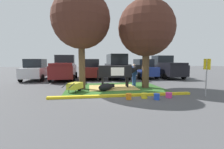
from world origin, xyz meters
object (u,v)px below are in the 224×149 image
at_px(wheelbarrow, 75,86).
at_px(sedan_blue, 143,69).
at_px(calf_lying, 106,87).
at_px(person_handler, 134,74).
at_px(pickup_truck_maroon, 65,68).
at_px(bucket_pink, 169,95).
at_px(parking_sign, 207,70).
at_px(bucket_blue, 157,96).
at_px(cow_holstein, 116,71).
at_px(sedan_silver, 36,70).
at_px(pickup_truck_black, 166,67).
at_px(suv_black, 116,66).
at_px(bucket_yellow, 144,96).
at_px(shade_tree_left, 81,20).
at_px(bucket_orange, 129,96).
at_px(shade_tree_right, 146,28).
at_px(sedan_red, 91,69).

distance_m(wheelbarrow, sedan_blue, 9.78).
relative_size(calf_lying, sedan_blue, 0.27).
distance_m(person_handler, pickup_truck_maroon, 7.44).
distance_m(bucket_pink, pickup_truck_maroon, 10.79).
relative_size(parking_sign, bucket_blue, 6.53).
bearing_deg(sedan_blue, cow_holstein, -125.17).
height_order(bucket_blue, sedan_silver, sedan_silver).
height_order(cow_holstein, pickup_truck_black, pickup_truck_black).
height_order(sedan_blue, pickup_truck_black, pickup_truck_black).
bearing_deg(suv_black, sedan_blue, 5.60).
xyz_separation_m(pickup_truck_maroon, suv_black, (5.19, 0.17, 0.16)).
height_order(cow_holstein, person_handler, person_handler).
bearing_deg(bucket_blue, cow_holstein, 108.76).
height_order(bucket_blue, pickup_truck_maroon, pickup_truck_maroon).
bearing_deg(sedan_silver, bucket_yellow, -48.97).
bearing_deg(sedan_silver, shade_tree_left, -51.79).
bearing_deg(wheelbarrow, sedan_blue, 46.46).
bearing_deg(pickup_truck_maroon, bucket_yellow, -59.99).
bearing_deg(person_handler, bucket_orange, -110.16).
relative_size(cow_holstein, bucket_pink, 9.15).
height_order(bucket_orange, sedan_blue, sedan_blue).
relative_size(calf_lying, parking_sign, 0.61).
bearing_deg(shade_tree_right, sedan_silver, 146.66).
relative_size(shade_tree_left, bucket_pink, 18.52).
distance_m(parking_sign, bucket_blue, 3.14).
bearing_deg(bucket_orange, parking_sign, 0.50).
height_order(shade_tree_left, sedan_silver, shade_tree_left).
bearing_deg(shade_tree_right, bucket_orange, -122.85).
distance_m(wheelbarrow, bucket_blue, 4.69).
height_order(shade_tree_right, sedan_red, shade_tree_right).
bearing_deg(cow_holstein, pickup_truck_maroon, 128.95).
height_order(person_handler, suv_black, suv_black).
bearing_deg(shade_tree_right, sedan_blue, 71.68).
bearing_deg(bucket_pink, sedan_red, 112.20).
xyz_separation_m(sedan_silver, pickup_truck_black, (13.44, 0.20, 0.13)).
distance_m(bucket_blue, pickup_truck_black, 10.80).
xyz_separation_m(bucket_yellow, sedan_blue, (3.19, 9.12, 0.85)).
relative_size(cow_holstein, bucket_blue, 10.36).
xyz_separation_m(cow_holstein, pickup_truck_maroon, (-4.21, 5.20, -0.01)).
bearing_deg(pickup_truck_black, pickup_truck_maroon, -177.95).
xyz_separation_m(sedan_red, pickup_truck_black, (8.21, -0.07, 0.13)).
distance_m(shade_tree_left, person_handler, 5.21).
relative_size(shade_tree_right, bucket_orange, 20.14).
xyz_separation_m(shade_tree_left, bucket_yellow, (3.15, -3.07, -4.32)).
xyz_separation_m(shade_tree_left, shade_tree_right, (4.32, -0.06, -0.41)).
bearing_deg(pickup_truck_maroon, bucket_blue, -58.61).
bearing_deg(suv_black, shade_tree_right, -80.36).
height_order(bucket_yellow, pickup_truck_black, pickup_truck_black).
bearing_deg(calf_lying, parking_sign, -24.46).
bearing_deg(sedan_blue, sedan_red, -179.99).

